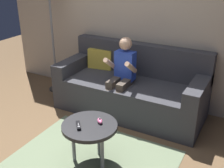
% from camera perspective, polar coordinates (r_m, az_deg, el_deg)
% --- Properties ---
extents(wall_back, '(4.16, 0.05, 2.50)m').
position_cam_1_polar(wall_back, '(3.86, 4.30, 14.60)').
color(wall_back, '#B2A38E').
rests_on(wall_back, ground).
extents(couch, '(1.90, 0.80, 0.86)m').
position_cam_1_polar(couch, '(3.72, 3.81, -1.02)').
color(couch, '#38383D').
rests_on(couch, ground).
extents(person_seated_on_couch, '(0.34, 0.42, 1.01)m').
position_cam_1_polar(person_seated_on_couch, '(3.48, 1.97, 2.13)').
color(person_seated_on_couch, '#4C4238').
rests_on(person_seated_on_couch, ground).
extents(coffee_table, '(0.53, 0.53, 0.45)m').
position_cam_1_polar(coffee_table, '(2.72, -4.49, -8.98)').
color(coffee_table, '#232326').
rests_on(coffee_table, ground).
extents(area_rug, '(1.58, 1.26, 0.01)m').
position_cam_1_polar(area_rug, '(2.95, -4.27, -15.47)').
color(area_rug, '#6B7A5B').
rests_on(area_rug, ground).
extents(game_remote_black_near_edge, '(0.12, 0.13, 0.03)m').
position_cam_1_polar(game_remote_black_near_edge, '(2.66, -6.77, -8.31)').
color(game_remote_black_near_edge, black).
rests_on(game_remote_black_near_edge, coffee_table).
extents(nunchuk_pink, '(0.09, 0.10, 0.05)m').
position_cam_1_polar(nunchuk_pink, '(2.70, -2.48, -7.42)').
color(nunchuk_pink, pink).
rests_on(nunchuk_pink, coffee_table).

